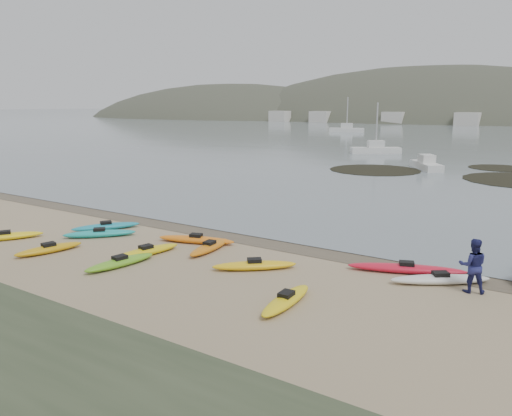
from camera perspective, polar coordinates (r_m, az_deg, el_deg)
The scene contains 5 objects.
ground at distance 24.89m, azimuth 0.00°, elevation -3.38°, with size 600.00×600.00×0.00m, color tan.
wet_sand at distance 24.65m, azimuth -0.39°, elevation -3.53°, with size 60.00×60.00×0.00m, color brown.
kayaks at distance 22.02m, azimuth -7.64°, elevation -5.06°, with size 22.22×8.87×0.34m.
person_east at distance 19.14m, azimuth 23.53°, elevation -6.05°, with size 0.95×0.74×1.95m, color navy.
kelp_mats at distance 51.00m, azimuth 22.63°, elevation 3.57°, with size 23.04×16.39×0.04m.
Camera 1 is at (13.27, -20.03, 6.51)m, focal length 35.00 mm.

